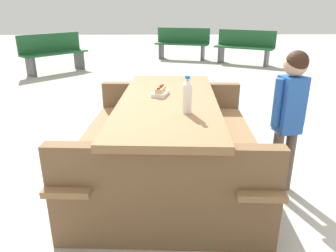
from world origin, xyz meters
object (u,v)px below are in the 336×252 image
Objects in this scene: park_bench_mid at (182,43)px; park_bench_far at (54,52)px; park_bench_near at (245,46)px; picnic_table at (168,135)px; soda_bottle at (187,96)px; child_in_coat at (290,105)px; hotdog_tray at (160,92)px.

park_bench_mid and park_bench_far have the same top height.
park_bench_near is at bearing -78.25° from park_bench_far.
picnic_table is at bearing 160.47° from park_bench_near.
soda_bottle reaches higher than picnic_table.
park_bench_far is (-0.96, 4.61, 0.00)m from park_bench_near.
park_bench_mid is (6.98, 0.35, -0.28)m from child_in_coat.
park_bench_far is at bearing 25.86° from soda_bottle.
soda_bottle is at bearing -160.21° from picnic_table.
soda_bottle is at bearing 162.44° from park_bench_near.
child_in_coat is (-0.13, -0.92, 0.29)m from picnic_table.
park_bench_mid is 1.14× the size of park_bench_far.
park_bench_near is (5.87, -2.19, -0.33)m from hotdog_tray.
soda_bottle is at bearing -158.61° from hotdog_tray.
soda_bottle is 0.51m from hotdog_tray.
park_bench_near reaches higher than picnic_table.
picnic_table is at bearing 81.99° from child_in_coat.
hotdog_tray is 0.13× the size of park_bench_mid.
park_bench_near is at bearing -19.53° from picnic_table.
picnic_table is at bearing -154.39° from hotdog_tray.
child_in_coat reaches higher than soda_bottle.
park_bench_near is at bearing -17.56° from soda_bottle.
soda_bottle reaches higher than park_bench_far.
park_bench_mid is (6.73, -0.63, -0.33)m from hotdog_tray.
hotdog_tray is 0.18× the size of child_in_coat.
picnic_table is 5.61m from park_bench_far.
park_bench_near and park_bench_mid have the same top height.
hotdog_tray is 1.02m from child_in_coat.
park_bench_mid is at bearing 61.10° from park_bench_near.
park_bench_near is (5.99, -2.13, 0.00)m from picnic_table.
park_bench_far reaches higher than picnic_table.
park_bench_far is at bearing 26.25° from picnic_table.
child_in_coat is 6.19m from park_bench_far.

